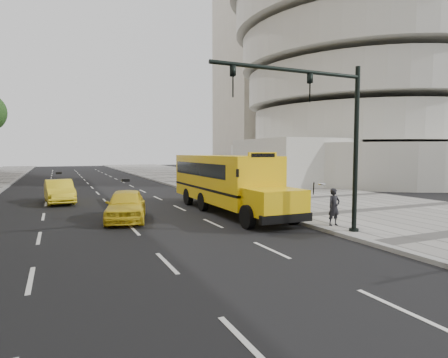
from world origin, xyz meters
name	(u,v)px	position (x,y,z in m)	size (l,w,h in m)	color
ground	(135,211)	(0.00, 0.00, 0.00)	(140.00, 140.00, 0.00)	black
sidewalk_museum	(315,198)	(12.00, 0.00, 0.07)	(12.00, 140.00, 0.15)	gray
curb_museum	(235,203)	(6.00, 0.00, 0.07)	(0.30, 140.00, 0.15)	gray
guggenheim	(336,71)	(29.37, 18.51, 13.58)	(33.20, 42.20, 35.00)	silver
school_bus	(224,178)	(4.50, -1.79, 1.76)	(2.96, 11.56, 3.19)	yellow
taxi_near	(126,205)	(-0.92, -2.70, 0.73)	(1.72, 4.29, 1.46)	yellow
taxi_far	(59,191)	(-3.72, 5.18, 0.73)	(1.54, 4.41, 1.45)	yellow
pedestrian	(334,207)	(6.61, -8.20, 0.93)	(0.57, 0.37, 1.55)	black
traffic_signal	(327,127)	(5.19, -9.37, 4.09)	(6.18, 0.36, 6.40)	black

